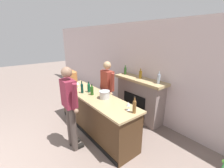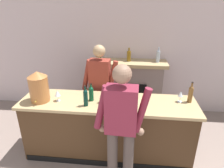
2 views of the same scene
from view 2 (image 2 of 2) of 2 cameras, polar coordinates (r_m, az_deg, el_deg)
wall_back_panel at (r=4.42m, az=3.65°, el=9.42°), size 12.00×0.07×2.75m
bar_counter at (r=3.31m, az=-1.18°, el=-12.49°), size 2.70×0.70×0.98m
fireplace_stone at (r=4.42m, az=4.49°, el=-0.94°), size 1.59×0.52×1.53m
person_customer at (r=2.41m, az=2.56°, el=-12.87°), size 0.66×0.31×1.81m
person_bartender at (r=3.59m, az=-3.45°, el=-1.03°), size 0.66×0.32×1.73m
copper_dispenser at (r=3.16m, az=-20.22°, el=-0.65°), size 0.29×0.33×0.48m
ice_bucket_steel at (r=3.07m, az=4.93°, el=-3.03°), size 0.25×0.25×0.17m
wine_bottle_riesling_slim at (r=2.97m, az=-2.08°, el=-3.08°), size 0.08×0.08×0.27m
wine_bottle_chardonnay_pale at (r=3.04m, az=-5.98°, el=-2.57°), size 0.07×0.07×0.28m
wine_bottle_port_short at (r=3.19m, az=21.56°, el=-2.50°), size 0.07×0.07×0.33m
wine_bottle_burgundy_dark at (r=2.90m, az=-7.56°, el=-3.68°), size 0.07×0.07×0.32m
wine_glass_mid_counter at (r=3.12m, az=-15.34°, el=-2.60°), size 0.09×0.09×0.17m
wine_glass_front_right at (r=3.15m, az=19.02°, el=-2.85°), size 0.07×0.07×0.17m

